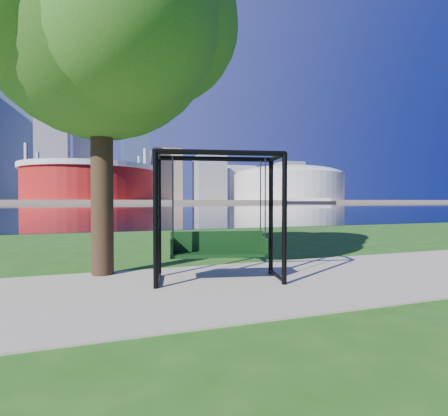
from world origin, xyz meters
name	(u,v)px	position (x,y,z in m)	size (l,w,h in m)	color
ground	(233,279)	(0.00, 0.00, 0.00)	(900.00, 900.00, 0.00)	#1E5114
path	(243,284)	(0.00, -0.50, 0.01)	(120.00, 4.00, 0.03)	#9E937F
river	(111,206)	(0.00, 102.00, 0.01)	(900.00, 180.00, 0.02)	black
far_bank	(105,201)	(0.00, 306.00, 1.00)	(900.00, 228.00, 2.00)	#937F60
stadium	(90,181)	(-10.00, 235.00, 14.23)	(83.00, 83.00, 32.00)	maroon
arena	(288,182)	(135.00, 235.00, 15.87)	(84.00, 84.00, 26.56)	beige
skyline	(100,162)	(-4.27, 319.39, 35.89)	(392.00, 66.00, 96.50)	gray
swing	(218,220)	(-0.35, -0.08, 1.23)	(2.64, 1.56, 2.54)	black
park_tree	(98,14)	(-2.58, 1.30, 5.57)	(6.46, 5.84, 8.02)	black
barge	(309,201)	(121.66, 184.87, 1.45)	(32.80, 20.62, 3.21)	black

